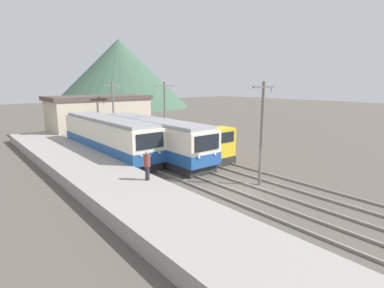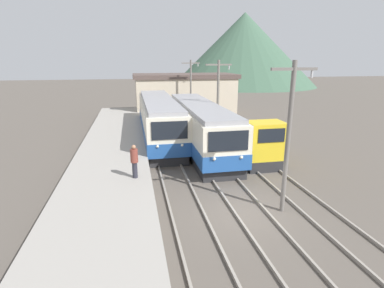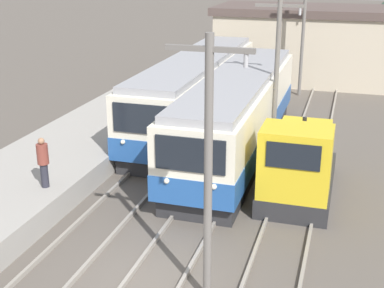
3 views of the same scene
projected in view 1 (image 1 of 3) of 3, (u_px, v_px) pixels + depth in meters
ground_plane at (240, 190)px, 18.69m from camera, size 200.00×200.00×0.00m
platform_left at (155, 210)px, 14.73m from camera, size 4.50×54.00×0.86m
track_left at (210, 199)px, 17.07m from camera, size 1.54×60.00×0.14m
track_center at (243, 188)px, 18.80m from camera, size 1.54×60.00×0.14m
track_right at (272, 179)px, 20.67m from camera, size 1.54×60.00×0.14m
commuter_train_left at (108, 138)px, 27.08m from camera, size 2.84×14.68×3.54m
commuter_train_center at (153, 140)px, 26.40m from camera, size 2.84×14.27×3.49m
shunting_locomotive at (206, 147)px, 25.57m from camera, size 2.40×5.34×3.00m
catenary_mast_near at (262, 130)px, 18.94m from camera, size 2.00×0.20×6.66m
catenary_mast_mid at (165, 116)px, 27.16m from camera, size 2.00×0.20×6.66m
catenary_mast_far at (113, 108)px, 35.39m from camera, size 2.00×0.20×6.66m
person_on_platform at (147, 165)px, 17.71m from camera, size 0.38×0.38×1.74m
station_building at (99, 115)px, 38.99m from camera, size 12.60×6.30×4.97m
mountain_backdrop at (120, 74)px, 82.16m from camera, size 37.66×37.66×18.24m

